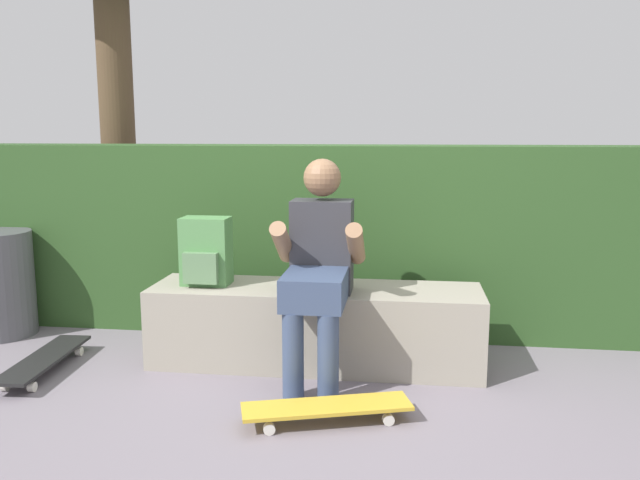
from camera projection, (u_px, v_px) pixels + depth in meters
ground_plane at (307, 384)px, 3.54m from camera, size 24.00×24.00×0.00m
bench_main at (316, 326)px, 3.81m from camera, size 1.93×0.52×0.46m
person_skater at (319, 262)px, 3.52m from camera, size 0.49×0.62×1.21m
skateboard_near_person at (327, 408)px, 3.05m from camera, size 0.82×0.43×0.09m
skateboard_beside_bench at (44, 359)px, 3.70m from camera, size 0.24×0.81×0.09m
backpack_on_bench at (206, 252)px, 3.82m from camera, size 0.28×0.23×0.40m
hedge_row at (333, 237)px, 4.49m from camera, size 5.46×0.59×1.27m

